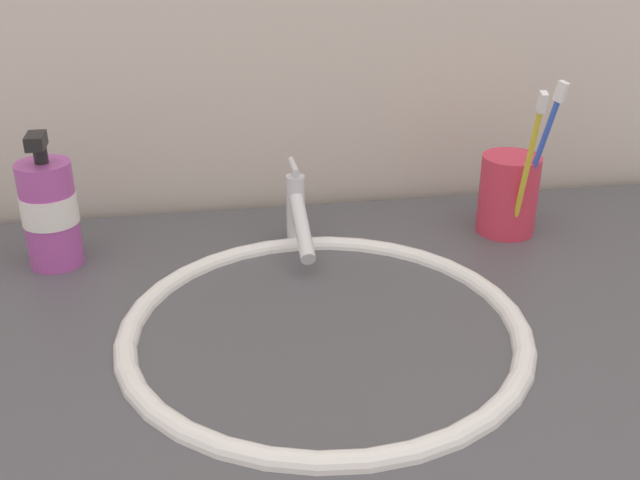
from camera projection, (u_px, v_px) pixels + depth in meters
sink_basin at (325, 366)px, 0.81m from camera, size 0.43×0.43×0.13m
faucet at (298, 214)px, 0.95m from camera, size 0.02×0.15×0.10m
toothbrush_cup at (508, 194)px, 0.99m from camera, size 0.08×0.08×0.10m
toothbrush_yellow at (529, 160)px, 0.91m from camera, size 0.01×0.06×0.20m
toothbrush_blue at (539, 152)px, 0.93m from camera, size 0.04×0.05×0.21m
soap_dispenser at (50, 211)px, 0.90m from camera, size 0.07×0.07×0.17m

